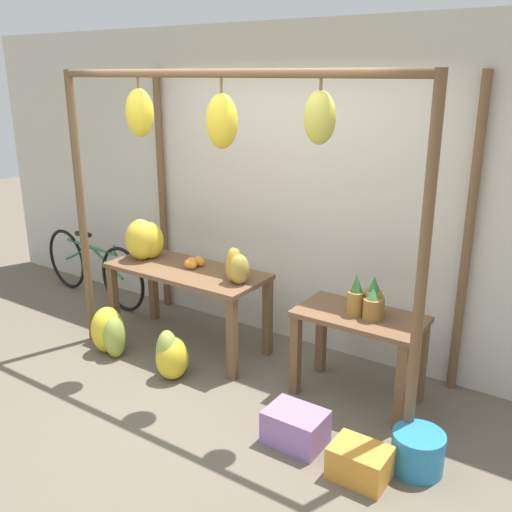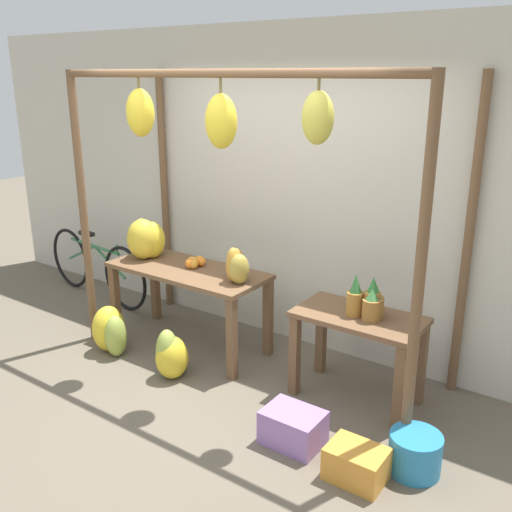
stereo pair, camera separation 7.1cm
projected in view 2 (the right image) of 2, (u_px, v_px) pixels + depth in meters
name	position (u px, v px, depth m)	size (l,w,h in m)	color
ground_plane	(181.00, 414.00, 4.18)	(20.00, 20.00, 0.00)	#665B4C
shop_wall_back	(297.00, 191.00, 4.99)	(8.00, 0.08, 2.80)	beige
stall_awning	(235.00, 167.00, 4.21)	(3.10, 1.16, 2.41)	brown
display_table_main	(188.00, 281.00, 5.06)	(1.46, 0.62, 0.74)	brown
display_table_side	(358.00, 334.00, 4.23)	(0.94, 0.52, 0.69)	brown
banana_pile_on_table	(147.00, 239.00, 5.27)	(0.41, 0.42, 0.38)	yellow
orange_pile	(196.00, 262.00, 5.04)	(0.13, 0.21, 0.10)	orange
pineapple_cluster	(369.00, 302.00, 4.11)	(0.27, 0.22, 0.32)	#A3702D
banana_pile_ground_left	(111.00, 331.00, 5.05)	(0.39, 0.33, 0.42)	#9EB247
banana_pile_ground_right	(171.00, 356.00, 4.65)	(0.36, 0.39, 0.42)	yellow
fruit_crate_white	(293.00, 427.00, 3.82)	(0.39, 0.29, 0.24)	#9970B7
blue_bucket	(415.00, 453.00, 3.54)	(0.33, 0.33, 0.26)	teal
parked_bicycle	(96.00, 266.00, 6.26)	(1.73, 0.22, 0.73)	black
papaya_pile	(237.00, 266.00, 4.66)	(0.28, 0.28, 0.30)	gold
fruit_crate_purple	(356.00, 464.00, 3.48)	(0.35, 0.26, 0.22)	orange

